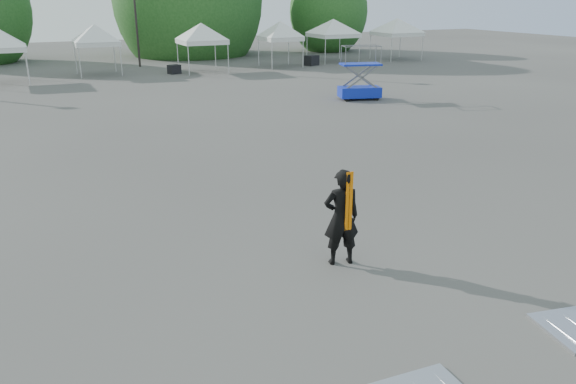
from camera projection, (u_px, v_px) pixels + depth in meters
name	position (u px, v px, depth m)	size (l,w,h in m)	color
ground	(278.00, 215.00, 13.95)	(120.00, 120.00, 0.00)	#474442
tree_far_e	(328.00, 12.00, 53.14)	(3.84, 3.84, 5.84)	#382314
tent_e	(95.00, 28.00, 37.15)	(3.97, 3.97, 3.88)	silver
tent_f	(201.00, 27.00, 38.56)	(4.24, 4.24, 3.88)	silver
tent_g	(280.00, 25.00, 41.30)	(3.83, 3.83, 3.88)	silver
tent_h	(333.00, 22.00, 44.69)	(4.67, 4.67, 3.88)	silver
tent_extra_8	(398.00, 22.00, 46.18)	(4.62, 4.62, 3.88)	silver
man	(341.00, 217.00, 11.15)	(0.82, 0.63, 2.00)	black
scissor_lift	(360.00, 73.00, 28.81)	(2.32, 1.59, 2.73)	#0E27B7
crate_mid	(174.00, 69.00, 38.60)	(0.78, 0.60, 0.60)	black
crate_east	(312.00, 60.00, 43.08)	(0.97, 0.76, 0.76)	black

